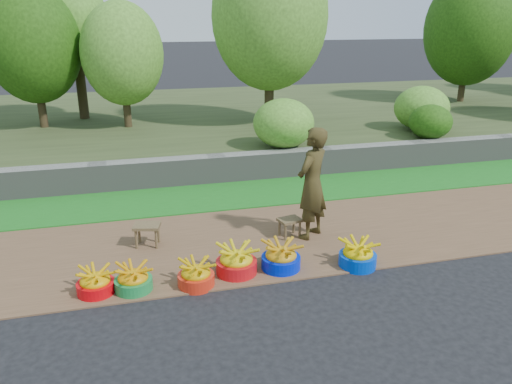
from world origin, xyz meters
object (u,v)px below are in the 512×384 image
object	(u,v)px
vendor_woman	(312,184)
basin_e	(281,257)
basin_a	(95,283)
basin_c	(196,275)
stool_right	(290,222)
basin_f	(358,255)
stool_left	(147,229)
basin_d	(236,262)
basin_b	(133,280)

from	to	relation	value
vendor_woman	basin_e	bearing A→B (deg)	9.58
basin_a	basin_e	world-z (taller)	basin_e
basin_c	stool_right	world-z (taller)	basin_c
basin_f	stool_left	xyz separation A→B (m)	(-2.64, 1.30, 0.11)
basin_a	stool_left	bearing A→B (deg)	59.96
basin_a	stool_right	xyz separation A→B (m)	(2.72, 0.93, 0.10)
basin_d	basin_e	distance (m)	0.59
basin_b	vendor_woman	size ratio (longest dim) A/B	0.27
stool_right	basin_f	bearing A→B (deg)	-61.50
basin_d	basin_f	xyz separation A→B (m)	(1.59, -0.20, -0.01)
basin_c	vendor_woman	size ratio (longest dim) A/B	0.27
basin_b	stool_left	distance (m)	1.23
basin_d	basin_a	bearing A→B (deg)	-178.18
basin_a	basin_c	world-z (taller)	basin_c
basin_e	basin_f	world-z (taller)	basin_e
basin_b	basin_c	world-z (taller)	basin_b
basin_c	vendor_woman	xyz separation A→B (m)	(1.85, 0.99, 0.70)
vendor_woman	basin_a	bearing A→B (deg)	-23.80
stool_right	vendor_woman	xyz separation A→B (m)	(0.30, -0.06, 0.60)
basin_f	vendor_woman	world-z (taller)	vendor_woman
basin_b	basin_f	size ratio (longest dim) A/B	0.92
basin_d	basin_f	bearing A→B (deg)	-7.20
basin_a	basin_d	size ratio (longest dim) A/B	0.84
basin_a	basin_d	bearing A→B (deg)	1.82
stool_left	basin_a	bearing A→B (deg)	-120.04
basin_c	stool_left	distance (m)	1.38
stool_left	stool_right	size ratio (longest dim) A/B	1.14
basin_b	stool_left	xyz separation A→B (m)	(0.23, 1.20, 0.13)
basin_e	vendor_woman	xyz separation A→B (m)	(0.72, 0.84, 0.68)
basin_f	vendor_woman	distance (m)	1.26
basin_e	vendor_woman	size ratio (longest dim) A/B	0.31
basin_f	stool_left	size ratio (longest dim) A/B	1.17
basin_b	basin_c	xyz separation A→B (m)	(0.74, -0.08, -0.00)
basin_c	stool_left	xyz separation A→B (m)	(-0.51, 1.27, 0.13)
stool_right	stool_left	bearing A→B (deg)	173.84
basin_b	basin_c	size ratio (longest dim) A/B	1.01
stool_right	vendor_woman	bearing A→B (deg)	-10.85
basin_c	stool_left	size ratio (longest dim) A/B	1.06
basin_e	basin_b	bearing A→B (deg)	-177.75
basin_b	stool_right	distance (m)	2.49
basin_b	vendor_woman	distance (m)	2.84
basin_c	basin_f	world-z (taller)	basin_f
basin_a	basin_f	xyz separation A→B (m)	(3.31, -0.15, 0.02)
basin_a	stool_right	world-z (taller)	basin_a
basin_b	basin_e	bearing A→B (deg)	2.25
basin_e	basin_f	distance (m)	1.02
basin_d	stool_left	world-z (taller)	basin_d
basin_c	basin_f	distance (m)	2.13
basin_f	basin_d	bearing A→B (deg)	172.80
stool_left	vendor_woman	xyz separation A→B (m)	(2.36, -0.28, 0.57)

